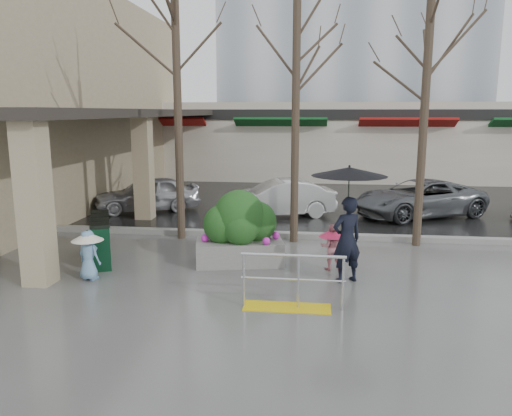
% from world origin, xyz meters
% --- Properties ---
extents(ground, '(120.00, 120.00, 0.00)m').
position_xyz_m(ground, '(0.00, 0.00, 0.00)').
color(ground, '#51514F').
rests_on(ground, ground).
extents(street_asphalt, '(120.00, 36.00, 0.01)m').
position_xyz_m(street_asphalt, '(0.00, 22.00, 0.01)').
color(street_asphalt, black).
rests_on(street_asphalt, ground).
extents(curb, '(120.00, 0.30, 0.15)m').
position_xyz_m(curb, '(0.00, 4.00, 0.07)').
color(curb, gray).
rests_on(curb, ground).
extents(near_building, '(6.00, 18.00, 8.00)m').
position_xyz_m(near_building, '(-9.00, 8.00, 4.00)').
color(near_building, tan).
rests_on(near_building, ground).
extents(canopy_slab, '(2.80, 18.00, 0.25)m').
position_xyz_m(canopy_slab, '(-4.80, 8.00, 3.62)').
color(canopy_slab, '#2D2823').
rests_on(canopy_slab, pillar_front).
extents(pillar_front, '(0.55, 0.55, 3.50)m').
position_xyz_m(pillar_front, '(-3.90, -0.50, 1.75)').
color(pillar_front, tan).
rests_on(pillar_front, ground).
extents(pillar_back, '(0.55, 0.55, 3.50)m').
position_xyz_m(pillar_back, '(-3.90, 6.00, 1.75)').
color(pillar_back, tan).
rests_on(pillar_back, ground).
extents(storefront_row, '(34.00, 6.74, 4.00)m').
position_xyz_m(storefront_row, '(2.00, 17.97, 2.01)').
color(storefront_row, beige).
rests_on(storefront_row, ground).
extents(handrail, '(1.90, 0.50, 1.03)m').
position_xyz_m(handrail, '(1.36, -1.20, 0.38)').
color(handrail, yellow).
rests_on(handrail, ground).
extents(tree_west, '(3.20, 3.20, 6.80)m').
position_xyz_m(tree_west, '(-2.00, 3.60, 5.08)').
color(tree_west, '#382B21').
rests_on(tree_west, ground).
extents(tree_midwest, '(3.20, 3.20, 7.00)m').
position_xyz_m(tree_midwest, '(1.20, 3.60, 5.23)').
color(tree_midwest, '#382B21').
rests_on(tree_midwest, ground).
extents(tree_mideast, '(3.20, 3.20, 6.50)m').
position_xyz_m(tree_mideast, '(4.50, 3.60, 4.86)').
color(tree_mideast, '#382B21').
rests_on(tree_mideast, ground).
extents(woman, '(1.56, 1.56, 2.48)m').
position_xyz_m(woman, '(2.45, 0.41, 1.56)').
color(woman, black).
rests_on(woman, ground).
extents(child_pink, '(0.60, 0.60, 1.06)m').
position_xyz_m(child_pink, '(2.16, 1.19, 0.61)').
color(child_pink, '#CC7D89').
rests_on(child_pink, ground).
extents(child_blue, '(0.68, 0.68, 1.09)m').
position_xyz_m(child_blue, '(-3.00, -0.13, 0.66)').
color(child_blue, '#719DC9').
rests_on(child_blue, ground).
extents(planter, '(2.18, 1.40, 1.76)m').
position_xyz_m(planter, '(0.03, 1.42, 0.84)').
color(planter, slate).
rests_on(planter, ground).
extents(news_boxes, '(1.18, 1.93, 1.07)m').
position_xyz_m(news_boxes, '(-3.33, 1.24, 0.54)').
color(news_boxes, '#0B311B').
rests_on(news_boxes, ground).
extents(car_a, '(3.98, 2.86, 1.26)m').
position_xyz_m(car_a, '(-4.24, 7.26, 0.63)').
color(car_a, '#B6B6BB').
rests_on(car_a, ground).
extents(car_b, '(4.05, 2.44, 1.26)m').
position_xyz_m(car_b, '(0.51, 6.93, 0.63)').
color(car_b, silver).
rests_on(car_b, ground).
extents(car_c, '(4.99, 3.87, 1.26)m').
position_xyz_m(car_c, '(5.28, 7.48, 0.63)').
color(car_c, slate).
rests_on(car_c, ground).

